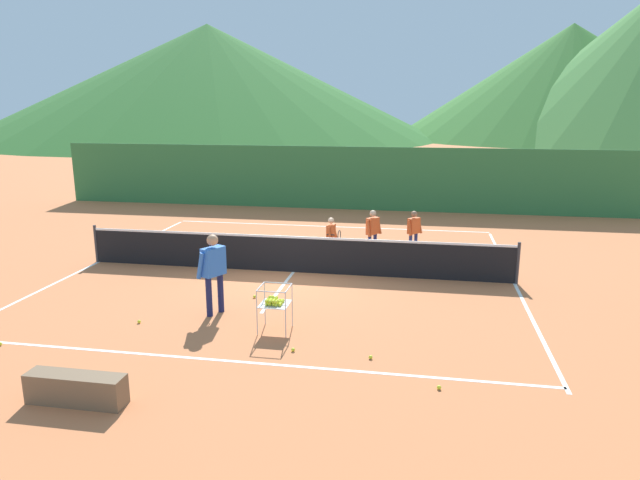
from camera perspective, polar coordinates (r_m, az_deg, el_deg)
ground_plane at (r=15.07m, az=-2.67°, el=-3.22°), size 120.00×120.00×0.00m
line_baseline_near at (r=10.21m, az=-9.54°, el=-11.79°), size 11.19×0.08×0.01m
line_baseline_far at (r=20.59m, az=0.90°, el=1.36°), size 11.19×0.08×0.01m
line_sideline_west at (r=17.17m, az=-21.22°, el=-2.04°), size 0.08×11.21×0.01m
line_sideline_east at (r=14.91m, az=18.87°, el=-4.13°), size 0.08×11.21×0.01m
line_service_center at (r=15.07m, az=-2.67°, el=-3.21°), size 0.08×6.19×0.01m
tennis_net at (r=14.94m, az=-2.69°, el=-1.38°), size 11.35×0.08×1.05m
instructor at (r=12.04m, az=-10.60°, el=-2.64°), size 0.54×0.85×1.72m
student_0 at (r=15.87m, az=1.15°, el=0.48°), size 0.41×0.64×1.26m
student_1 at (r=16.39m, az=5.29°, el=1.09°), size 0.46×0.53×1.37m
student_2 at (r=16.77m, az=9.35°, el=1.12°), size 0.46×0.49×1.31m
ball_cart at (r=11.12m, az=-4.62°, el=-6.17°), size 0.58×0.58×0.90m
tennis_ball_0 at (r=9.33m, az=11.81°, el=-14.22°), size 0.07×0.07×0.07m
tennis_ball_1 at (r=10.16m, az=5.08°, el=-11.59°), size 0.07×0.07×0.07m
tennis_ball_2 at (r=12.21m, az=-17.63°, el=-7.78°), size 0.07×0.07×0.07m
tennis_ball_3 at (r=10.41m, az=-2.71°, el=-10.89°), size 0.07×0.07×0.07m
tennis_ball_4 at (r=12.15m, az=-29.33°, el=-9.04°), size 0.07×0.07×0.07m
tennis_ball_5 at (r=13.17m, az=-6.56°, el=-5.63°), size 0.07×0.07×0.07m
windscreen_fence at (r=23.85m, az=2.30°, el=6.20°), size 24.63×0.08×2.61m
courtside_bench at (r=9.41m, az=-23.18°, el=-13.51°), size 1.50×0.36×0.46m
hill_0 at (r=80.78m, az=23.61°, el=14.30°), size 43.42×43.42×13.98m
hill_2 at (r=77.07m, az=-11.01°, el=15.26°), size 58.72×58.72×14.04m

